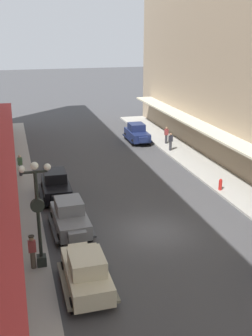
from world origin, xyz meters
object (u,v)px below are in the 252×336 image
object	(u,v)px
parked_car_3	(137,133)
pedestrian_1	(166,135)
fire_hydrant	(220,184)
parked_car_2	(70,216)
lamp_post_with_clock	(38,211)
parked_car_0	(86,271)
pedestrian_0	(32,251)
pedestrian_3	(20,165)
pedestrian_4	(10,250)
pedestrian_5	(171,142)
parked_car_4	(56,185)
pedestrian_2	(2,167)

from	to	relation	value
parked_car_3	pedestrian_1	distance (m)	3.04
fire_hydrant	parked_car_2	bearing A→B (deg)	-164.48
fire_hydrant	lamp_post_with_clock	bearing A→B (deg)	-153.63
parked_car_0	lamp_post_with_clock	bearing A→B (deg)	127.15
pedestrian_0	lamp_post_with_clock	bearing A→B (deg)	16.66
pedestrian_3	pedestrian_4	xyz separation A→B (m)	(-0.88, -12.77, 0.00)
pedestrian_0	pedestrian_5	world-z (taller)	pedestrian_0
parked_car_4	pedestrian_5	xyz separation A→B (m)	(11.37, 8.00, 0.05)
parked_car_3	lamp_post_with_clock	bearing A→B (deg)	-118.35
lamp_post_with_clock	pedestrian_5	distance (m)	20.99
pedestrian_2	lamp_post_with_clock	bearing A→B (deg)	-82.05
parked_car_0	parked_car_4	xyz separation A→B (m)	(-0.11, 10.65, 0.00)
parked_car_0	pedestrian_1	bearing A→B (deg)	60.74
lamp_post_with_clock	fire_hydrant	size ratio (longest dim) A/B	6.29
parked_car_3	pedestrian_5	world-z (taller)	parked_car_3
parked_car_3	parked_car_4	world-z (taller)	same
parked_car_4	pedestrian_0	size ratio (longest dim) A/B	2.56
parked_car_3	parked_car_4	bearing A→B (deg)	-127.77
parked_car_2	pedestrian_1	xyz separation A→B (m)	(11.65, 15.41, 0.05)
fire_hydrant	pedestrian_2	distance (m)	16.07
parked_car_2	pedestrian_1	world-z (taller)	parked_car_2
parked_car_3	pedestrian_1	xyz separation A→B (m)	(2.42, -1.84, 0.05)
fire_hydrant	pedestrian_0	xyz separation A→B (m)	(-13.14, -6.44, 0.45)
pedestrian_2	pedestrian_4	distance (m)	12.72
pedestrian_2	parked_car_0	bearing A→B (deg)	-76.95
fire_hydrant	pedestrian_5	bearing A→B (deg)	88.53
parked_car_4	pedestrian_2	world-z (taller)	parked_car_4
parked_car_4	fire_hydrant	bearing A→B (deg)	-10.34
parked_car_0	pedestrian_0	bearing A→B (deg)	134.37
pedestrian_2	pedestrian_5	size ratio (longest dim) A/B	1.00
parked_car_3	fire_hydrant	bearing A→B (deg)	-83.32
parked_car_3	pedestrian_4	bearing A→B (deg)	-121.72
parked_car_0	pedestrian_5	distance (m)	21.78
parked_car_0	pedestrian_0	size ratio (longest dim) A/B	2.55
parked_car_3	lamp_post_with_clock	size ratio (longest dim) A/B	0.83
parked_car_2	lamp_post_with_clock	distance (m)	4.30
lamp_post_with_clock	fire_hydrant	xyz separation A→B (m)	(12.75, 6.32, -2.42)
parked_car_0	pedestrian_3	xyz separation A→B (m)	(-2.25, 15.44, 0.05)
pedestrian_3	pedestrian_4	distance (m)	12.80
lamp_post_with_clock	parked_car_3	bearing A→B (deg)	61.65
parked_car_2	parked_car_3	xyz separation A→B (m)	(9.23, 17.25, 0.00)
parked_car_4	parked_car_2	bearing A→B (deg)	-87.48
parked_car_0	pedestrian_1	distance (m)	24.07
parked_car_3	pedestrian_4	distance (m)	23.72
parked_car_3	pedestrian_5	xyz separation A→B (m)	(1.92, -4.20, 0.05)
parked_car_4	pedestrian_2	distance (m)	5.86
parked_car_3	pedestrian_5	bearing A→B (deg)	-65.38
parked_car_4	pedestrian_0	bearing A→B (deg)	-103.46
pedestrian_5	parked_car_4	bearing A→B (deg)	-144.89
lamp_post_with_clock	fire_hydrant	world-z (taller)	lamp_post_with_clock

